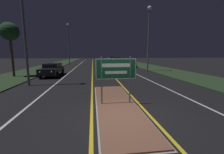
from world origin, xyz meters
The scene contains 20 objects.
ground_plane centered at (0.00, 0.00, 0.00)m, with size 160.00×160.00×0.00m, color black.
median_island centered at (0.00, 1.42, 0.04)m, with size 1.96×7.62×0.10m.
verge_left centered at (-9.50, 20.00, 0.04)m, with size 5.00×100.00×0.08m.
verge_right centered at (9.50, 20.00, 0.04)m, with size 5.00×100.00×0.08m.
centre_line_yellow_left centered at (-1.17, 25.00, 0.00)m, with size 0.12×70.00×0.01m.
centre_line_yellow_right centered at (1.17, 25.00, 0.00)m, with size 0.12×70.00×0.01m.
lane_line_white_left centered at (-4.20, 25.00, 0.00)m, with size 0.12×70.00×0.01m.
lane_line_white_right centered at (4.20, 25.00, 0.00)m, with size 0.12×70.00×0.01m.
edge_line_white_left centered at (-7.20, 25.00, 0.00)m, with size 0.10×70.00×0.01m.
edge_line_white_right centered at (7.20, 25.00, 0.00)m, with size 0.10×70.00×0.01m.
highway_sign centered at (0.00, 1.42, 1.68)m, with size 1.91×0.07×2.27m.
streetlight_left_far centered at (-6.30, 29.05, 5.58)m, with size 0.49×0.49×8.93m.
streetlight_right_near centered at (6.60, 14.83, 5.99)m, with size 0.58×0.58×8.81m.
car_receding_0 centered at (2.85, 13.91, 0.79)m, with size 1.91×4.21×1.53m.
car_receding_1 centered at (5.96, 22.75, 0.74)m, with size 1.85×4.52×1.36m.
car_receding_2 centered at (5.83, 36.11, 0.74)m, with size 1.92×4.38×1.40m.
car_receding_3 centered at (5.67, 49.21, 0.77)m, with size 1.90×4.73×1.44m.
car_approaching_0 centered at (-5.62, 11.94, 0.75)m, with size 1.89×4.82×1.40m.
warning_sign centered at (9.05, 21.48, 1.51)m, with size 0.60×0.06×2.38m.
roadside_palm_left centered at (-9.51, 11.53, 4.66)m, with size 1.84×1.84×5.59m.
Camera 1 is at (-1.08, -5.54, 2.49)m, focal length 24.00 mm.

